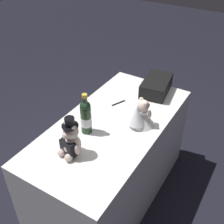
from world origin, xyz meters
TOP-DOWN VIEW (x-y plane):
  - ground_plane at (0.00, 0.00)m, footprint 12.00×12.00m
  - reception_table at (0.00, 0.00)m, footprint 1.44×0.70m
  - teddy_bear_groom at (0.40, -0.05)m, footprint 0.16×0.16m
  - teddy_bear_bride at (-0.09, 0.18)m, footprint 0.23×0.21m
  - champagne_bottle at (0.17, -0.10)m, footprint 0.08×0.08m
  - signing_pen at (-0.25, -0.09)m, footprint 0.13×0.06m
  - gift_case_black at (-0.57, 0.09)m, footprint 0.37×0.25m

SIDE VIEW (x-z plane):
  - ground_plane at x=0.00m, z-range 0.00..0.00m
  - reception_table at x=0.00m, z-range 0.00..0.78m
  - signing_pen at x=-0.25m, z-range 0.78..0.79m
  - gift_case_black at x=-0.57m, z-range 0.78..0.90m
  - teddy_bear_bride at x=-0.09m, z-range 0.76..0.98m
  - teddy_bear_groom at x=0.40m, z-range 0.75..1.03m
  - champagne_bottle at x=0.17m, z-range 0.76..1.06m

